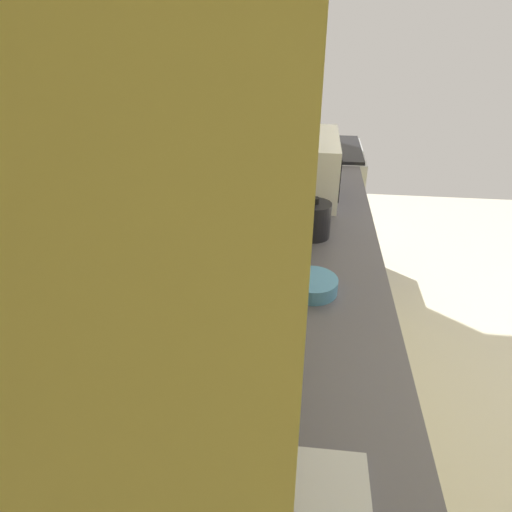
# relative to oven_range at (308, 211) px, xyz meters

# --- Properties ---
(wall_back) EXTENTS (3.77, 0.12, 2.72)m
(wall_back) POSITION_rel_oven_range_xyz_m (-1.36, 0.39, 0.89)
(wall_back) COLOR beige
(wall_back) RESTS_ON ground_plane
(counter_run) EXTENTS (2.87, 0.62, 0.90)m
(counter_run) POSITION_rel_oven_range_xyz_m (-1.74, 0.03, -0.01)
(counter_run) COLOR #D7CA6B
(counter_run) RESTS_ON ground_plane
(window_back_wall) EXTENTS (0.51, 0.02, 0.64)m
(window_back_wall) POSITION_rel_oven_range_xyz_m (-2.50, 0.32, 0.83)
(window_back_wall) COLOR #997A4C
(oven_range) EXTENTS (0.62, 0.67, 1.08)m
(oven_range) POSITION_rel_oven_range_xyz_m (0.00, 0.00, 0.00)
(oven_range) COLOR #B7BABF
(oven_range) RESTS_ON ground_plane
(microwave) EXTENTS (0.51, 0.35, 0.29)m
(microwave) POSITION_rel_oven_range_xyz_m (-0.77, 0.05, 0.58)
(microwave) COLOR white
(microwave) RESTS_ON counter_run
(bowl) EXTENTS (0.17, 0.17, 0.05)m
(bowl) POSITION_rel_oven_range_xyz_m (-1.65, -0.01, 0.46)
(bowl) COLOR #4C8CBF
(bowl) RESTS_ON counter_run
(kettle) EXTENTS (0.19, 0.14, 0.17)m
(kettle) POSITION_rel_oven_range_xyz_m (-1.23, -0.01, 0.51)
(kettle) COLOR black
(kettle) RESTS_ON counter_run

